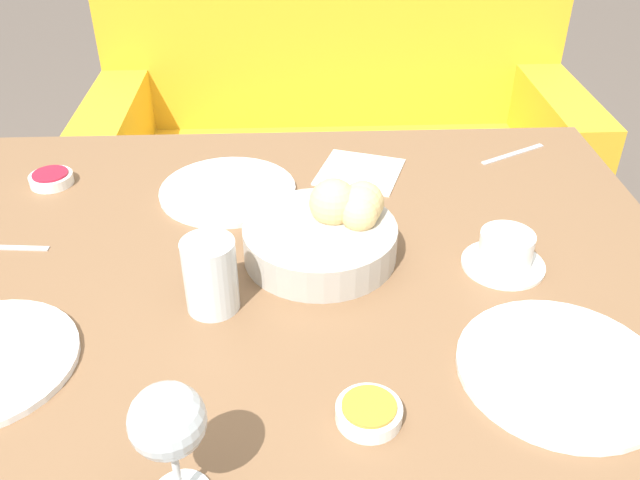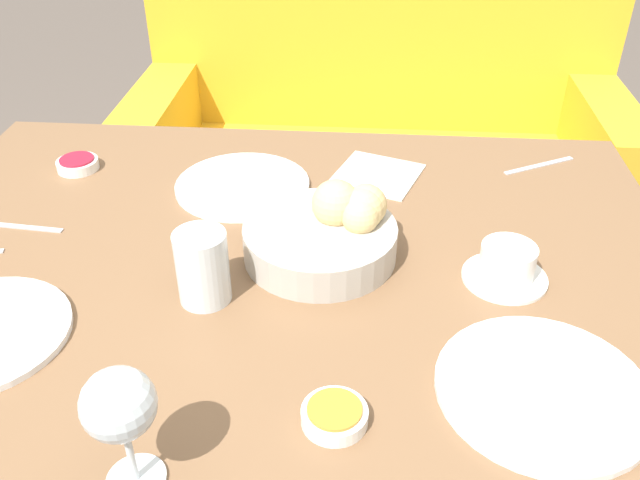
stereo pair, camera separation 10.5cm
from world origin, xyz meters
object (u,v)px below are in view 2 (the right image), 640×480
at_px(plate_far_center, 243,185).
at_px(fork_silver, 539,166).
at_px(jam_bowl_honey, 335,415).
at_px(knife_silver, 18,227).
at_px(plate_near_right, 543,389).
at_px(water_tumbler, 203,267).
at_px(coffee_cup, 507,265).
at_px(jam_bowl_berry, 78,164).
at_px(napkin, 377,175).
at_px(couch, 375,171).
at_px(bread_basket, 330,232).
at_px(wine_glass, 119,409).

height_order(plate_far_center, fork_silver, plate_far_center).
relative_size(jam_bowl_honey, knife_silver, 0.49).
xyz_separation_m(plate_near_right, water_tumbler, (-0.45, 0.15, 0.05)).
relative_size(water_tumbler, coffee_cup, 0.86).
height_order(coffee_cup, jam_bowl_berry, coffee_cup).
xyz_separation_m(water_tumbler, jam_bowl_honey, (0.20, -0.22, -0.04)).
height_order(plate_far_center, knife_silver, plate_far_center).
bearing_deg(water_tumbler, fork_silver, 38.89).
bearing_deg(napkin, couch, 89.58).
relative_size(bread_basket, knife_silver, 1.49).
bearing_deg(plate_far_center, jam_bowl_honey, -69.46).
distance_m(bread_basket, plate_far_center, 0.27).
relative_size(couch, bread_basket, 5.96).
bearing_deg(fork_silver, jam_bowl_honey, -118.37).
relative_size(fork_silver, knife_silver, 0.91).
bearing_deg(jam_bowl_honey, coffee_cup, 50.90).
relative_size(plate_near_right, coffee_cup, 2.07).
bearing_deg(bread_basket, fork_silver, 40.02).
distance_m(plate_far_center, wine_glass, 0.64).
xyz_separation_m(couch, knife_silver, (-0.61, -1.02, 0.41)).
distance_m(water_tumbler, wine_glass, 0.32).
bearing_deg(napkin, fork_silver, 11.38).
height_order(wine_glass, jam_bowl_honey, wine_glass).
bearing_deg(fork_silver, plate_near_right, -100.24).
distance_m(jam_bowl_honey, knife_silver, 0.67).
height_order(wine_glass, napkin, wine_glass).
distance_m(coffee_cup, napkin, 0.37).
bearing_deg(wine_glass, knife_silver, 126.47).
bearing_deg(plate_far_center, napkin, 14.76).
xyz_separation_m(coffee_cup, knife_silver, (-0.80, 0.08, -0.02)).
xyz_separation_m(couch, jam_bowl_honey, (-0.05, -1.39, 0.42)).
xyz_separation_m(bread_basket, jam_bowl_honey, (0.03, -0.34, -0.03)).
height_order(plate_far_center, jam_bowl_honey, jam_bowl_honey).
bearing_deg(plate_far_center, coffee_cup, -29.08).
xyz_separation_m(water_tumbler, wine_glass, (-0.01, -0.31, 0.06)).
height_order(bread_basket, water_tumbler, bread_basket).
height_order(jam_bowl_berry, knife_silver, jam_bowl_berry).
xyz_separation_m(plate_near_right, napkin, (-0.21, 0.54, -0.00)).
bearing_deg(jam_bowl_honey, wine_glass, -154.83).
relative_size(wine_glass, knife_silver, 0.97).
bearing_deg(coffee_cup, plate_far_center, 150.92).
bearing_deg(napkin, wine_glass, -109.76).
bearing_deg(jam_bowl_berry, bread_basket, -26.02).
height_order(plate_far_center, wine_glass, wine_glass).
distance_m(couch, water_tumbler, 1.29).
relative_size(water_tumbler, jam_bowl_honey, 1.40).
bearing_deg(plate_far_center, water_tumbler, -89.59).
height_order(coffee_cup, napkin, coffee_cup).
bearing_deg(coffee_cup, napkin, 121.95).
distance_m(jam_bowl_berry, knife_silver, 0.21).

